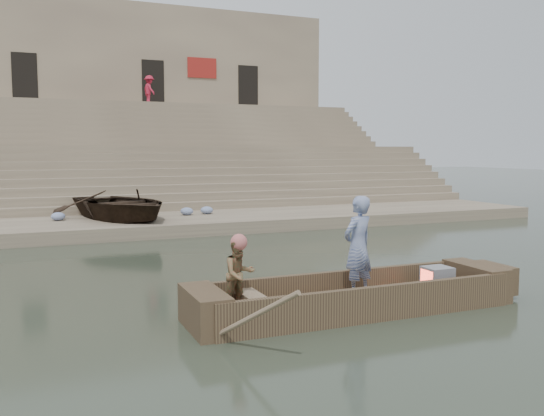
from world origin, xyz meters
TOP-DOWN VIEW (x-y plane):
  - ground at (0.00, 0.00)m, footprint 120.00×120.00m
  - lower_landing at (0.00, 8.00)m, footprint 32.00×4.00m
  - mid_landing at (0.00, 15.50)m, footprint 32.00×3.00m
  - upper_landing at (0.00, 22.50)m, footprint 32.00×3.00m
  - ghat_steps at (0.00, 17.19)m, footprint 32.00×11.00m
  - building_wall at (0.00, 26.50)m, footprint 32.00×5.07m
  - main_rowboat at (2.78, -2.97)m, footprint 5.00×1.30m
  - rowboat_trim at (2.99, -2.98)m, footprint 6.04×2.63m
  - standing_man at (2.91, -2.86)m, footprint 0.72×0.59m
  - rowing_man at (0.82, -2.85)m, footprint 0.61×0.52m
  - television at (4.45, -2.97)m, footprint 0.46×0.42m
  - beached_rowboat at (0.67, 8.27)m, footprint 4.69×5.52m
  - pedestrian at (4.48, 22.49)m, footprint 0.83×1.15m
  - cloth_bundles at (-1.24, 8.55)m, footprint 12.00×0.65m

SIDE VIEW (x-z plane):
  - ground at x=0.00m, z-range 0.00..0.00m
  - main_rowboat at x=2.78m, z-range 0.00..0.22m
  - lower_landing at x=0.00m, z-range 0.00..0.40m
  - rowboat_trim at x=2.99m, z-range -0.58..1.19m
  - television at x=4.45m, z-range 0.22..0.62m
  - cloth_bundles at x=-1.24m, z-range 0.40..0.66m
  - rowing_man at x=0.82m, z-range 0.22..1.33m
  - beached_rowboat at x=0.67m, z-range 0.40..1.37m
  - standing_man at x=2.91m, z-range 0.22..1.91m
  - mid_landing at x=0.00m, z-range 0.00..2.80m
  - ghat_steps at x=0.00m, z-range -0.80..4.40m
  - upper_landing at x=0.00m, z-range 0.00..5.20m
  - building_wall at x=0.00m, z-range 0.00..11.20m
  - pedestrian at x=4.48m, z-range 5.20..6.81m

